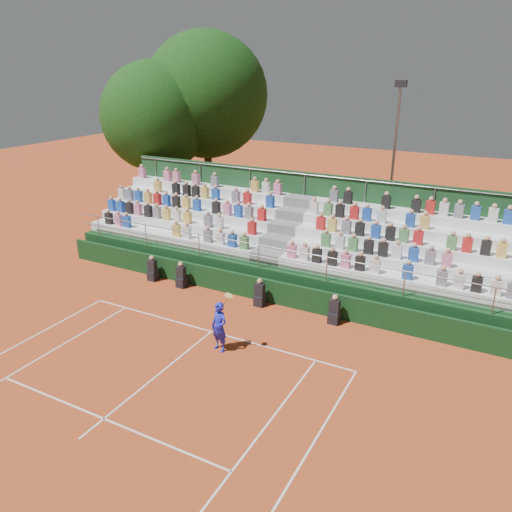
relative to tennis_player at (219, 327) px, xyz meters
The scene contains 8 objects.
ground 1.59m from the tennis_player, 135.78° to the left, with size 90.00×90.00×0.00m, color #B7461E.
courtside_wall 4.24m from the tennis_player, 102.87° to the left, with size 20.00×0.15×1.00m, color black.
line_officials 4.16m from the tennis_player, 117.64° to the left, with size 9.06×0.40×1.19m.
grandstand 7.41m from the tennis_player, 97.29° to the left, with size 20.00×5.20×4.40m.
tennis_player is the anchor object (origin of this frame).
tree_west 17.85m from the tennis_player, 134.45° to the left, with size 6.61×6.61×9.56m.
tree_east 19.10m from the tennis_player, 124.07° to the left, with size 7.75×7.75×11.28m.
floodlight_mast 15.45m from the tennis_player, 82.40° to the left, with size 0.60×0.25×8.46m.
Camera 1 is at (9.02, -13.47, 9.16)m, focal length 35.00 mm.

